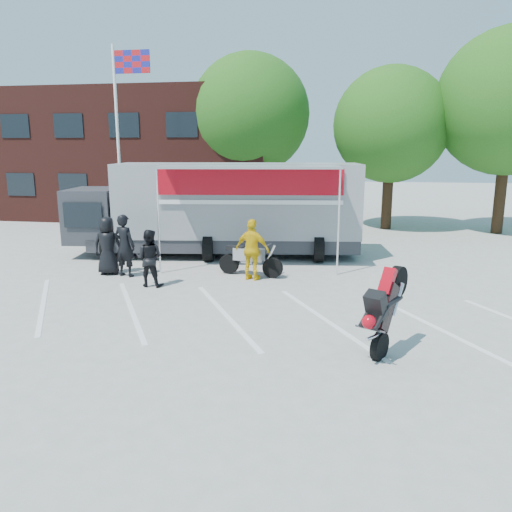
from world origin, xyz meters
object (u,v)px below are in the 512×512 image
(tree_mid, at_px, (391,125))
(spectator_leather_b, at_px, (125,246))
(flagpole, at_px, (123,119))
(parked_motorcycle, at_px, (250,276))
(tree_right, at_px, (510,102))
(spectator_hivis, at_px, (252,250))
(stunt_bike_rider, at_px, (392,349))
(spectator_leather_a, at_px, (108,246))
(tree_left, at_px, (250,115))
(spectator_leather_c, at_px, (149,258))
(transporter_truck, at_px, (225,255))

(tree_mid, relative_size, spectator_leather_b, 3.96)
(flagpole, height_order, parked_motorcycle, flagpole)
(tree_right, height_order, spectator_hivis, tree_right)
(stunt_bike_rider, bearing_deg, spectator_leather_a, 179.16)
(tree_left, xyz_separation_m, spectator_leather_c, (-0.53, -12.92, -4.74))
(flagpole, xyz_separation_m, spectator_leather_a, (1.92, -5.82, -4.14))
(transporter_truck, relative_size, spectator_leather_c, 6.39)
(transporter_truck, distance_m, spectator_leather_a, 4.58)
(flagpole, relative_size, tree_mid, 1.04)
(flagpole, xyz_separation_m, spectator_hivis, (6.51, -5.72, -4.13))
(tree_mid, distance_m, spectator_hivis, 12.39)
(transporter_truck, bearing_deg, spectator_leather_b, -131.02)
(tree_mid, distance_m, spectator_leather_c, 14.68)
(tree_right, relative_size, spectator_leather_b, 4.70)
(stunt_bike_rider, bearing_deg, tree_mid, 114.62)
(parked_motorcycle, xyz_separation_m, spectator_leather_b, (-3.80, -0.73, 0.97))
(spectator_leather_c, bearing_deg, transporter_truck, -104.50)
(spectator_leather_a, xyz_separation_m, spectator_hivis, (4.59, 0.10, 0.01))
(stunt_bike_rider, distance_m, spectator_leather_c, 7.43)
(spectator_leather_c, bearing_deg, parked_motorcycle, -147.77)
(tree_right, height_order, spectator_leather_b, tree_right)
(parked_motorcycle, bearing_deg, tree_mid, -13.43)
(parked_motorcycle, distance_m, spectator_leather_a, 4.57)
(parked_motorcycle, relative_size, stunt_bike_rider, 1.14)
(transporter_truck, distance_m, spectator_hivis, 3.77)
(stunt_bike_rider, height_order, spectator_leather_b, spectator_leather_b)
(tree_left, bearing_deg, spectator_leather_b, -98.00)
(flagpole, relative_size, parked_motorcycle, 3.73)
(tree_right, bearing_deg, stunt_bike_rider, -112.00)
(tree_left, relative_size, spectator_leather_c, 5.22)
(tree_mid, height_order, spectator_leather_c, tree_mid)
(flagpole, relative_size, tree_right, 0.88)
(flagpole, distance_m, spectator_leather_c, 8.92)
(spectator_leather_a, bearing_deg, tree_right, -151.55)
(spectator_leather_c, bearing_deg, tree_mid, -122.19)
(transporter_truck, bearing_deg, spectator_leather_c, -112.33)
(stunt_bike_rider, bearing_deg, spectator_leather_c, 179.74)
(flagpole, relative_size, transporter_truck, 0.76)
(tree_right, distance_m, stunt_bike_rider, 17.18)
(stunt_bike_rider, relative_size, spectator_leather_c, 1.14)
(transporter_truck, bearing_deg, flagpole, 145.64)
(spectator_leather_b, relative_size, spectator_hivis, 1.05)
(flagpole, height_order, spectator_leather_b, flagpole)
(tree_left, xyz_separation_m, spectator_leather_a, (-2.33, -11.82, -4.65))
(spectator_hivis, bearing_deg, tree_mid, -99.33)
(stunt_bike_rider, bearing_deg, flagpole, 162.73)
(flagpole, xyz_separation_m, parked_motorcycle, (6.36, -5.26, -5.05))
(parked_motorcycle, height_order, spectator_hivis, spectator_hivis)
(parked_motorcycle, xyz_separation_m, stunt_bike_rider, (3.83, -5.21, 0.00))
(tree_right, xyz_separation_m, transporter_truck, (-11.36, -6.95, -5.88))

